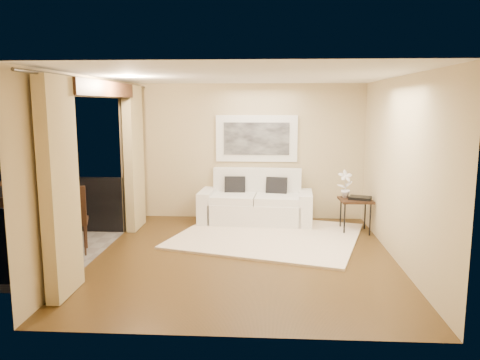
# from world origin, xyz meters

# --- Properties ---
(floor) EXTENTS (5.00, 5.00, 0.00)m
(floor) POSITION_xyz_m (0.00, 0.00, 0.00)
(floor) COLOR #4D3516
(floor) RESTS_ON ground
(room_shell) EXTENTS (5.00, 6.40, 5.00)m
(room_shell) POSITION_xyz_m (-2.13, 0.00, 2.52)
(room_shell) COLOR white
(room_shell) RESTS_ON ground
(balcony) EXTENTS (1.81, 2.60, 1.17)m
(balcony) POSITION_xyz_m (-3.31, 0.00, 0.18)
(balcony) COLOR #605B56
(balcony) RESTS_ON ground
(curtains) EXTENTS (0.16, 4.80, 2.64)m
(curtains) POSITION_xyz_m (-2.11, 0.00, 1.34)
(curtains) COLOR tan
(curtains) RESTS_ON ground
(artwork) EXTENTS (1.62, 0.07, 0.92)m
(artwork) POSITION_xyz_m (0.11, 2.46, 1.62)
(artwork) COLOR white
(artwork) RESTS_ON room_shell
(rug) EXTENTS (3.62, 3.35, 0.04)m
(rug) POSITION_xyz_m (0.35, 1.10, 0.02)
(rug) COLOR #F3DFC4
(rug) RESTS_ON floor
(sofa) EXTENTS (2.21, 1.06, 1.04)m
(sofa) POSITION_xyz_m (0.12, 2.10, 0.37)
(sofa) COLOR white
(sofa) RESTS_ON floor
(side_table) EXTENTS (0.59, 0.59, 0.61)m
(side_table) POSITION_xyz_m (1.93, 1.51, 0.55)
(side_table) COLOR black
(side_table) RESTS_ON floor
(tray) EXTENTS (0.45, 0.39, 0.05)m
(tray) POSITION_xyz_m (2.00, 1.49, 0.64)
(tray) COLOR black
(tray) RESTS_ON side_table
(orchid) EXTENTS (0.30, 0.22, 0.51)m
(orchid) POSITION_xyz_m (1.75, 1.61, 0.86)
(orchid) COLOR white
(orchid) RESTS_ON side_table
(bistro_table) EXTENTS (0.62, 0.62, 0.68)m
(bistro_table) POSITION_xyz_m (-3.57, -0.43, 0.60)
(bistro_table) COLOR black
(bistro_table) RESTS_ON balcony
(balcony_chair_far) EXTENTS (0.60, 0.60, 1.09)m
(balcony_chair_far) POSITION_xyz_m (-2.65, -0.08, 0.64)
(balcony_chair_far) COLOR black
(balcony_chair_far) RESTS_ON balcony
(balcony_chair_near) EXTENTS (0.46, 0.47, 0.96)m
(balcony_chair_near) POSITION_xyz_m (-3.36, -0.51, 0.56)
(balcony_chair_near) COLOR black
(balcony_chair_near) RESTS_ON balcony
(candle) EXTENTS (0.06, 0.06, 0.07)m
(candle) POSITION_xyz_m (-3.56, -0.25, 0.72)
(candle) COLOR red
(candle) RESTS_ON bistro_table
(glass_a) EXTENTS (0.06, 0.06, 0.12)m
(glass_a) POSITION_xyz_m (-3.48, -0.51, 0.74)
(glass_a) COLOR white
(glass_a) RESTS_ON bistro_table
(glass_b) EXTENTS (0.06, 0.06, 0.12)m
(glass_b) POSITION_xyz_m (-3.35, -0.39, 0.74)
(glass_b) COLOR white
(glass_b) RESTS_ON bistro_table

